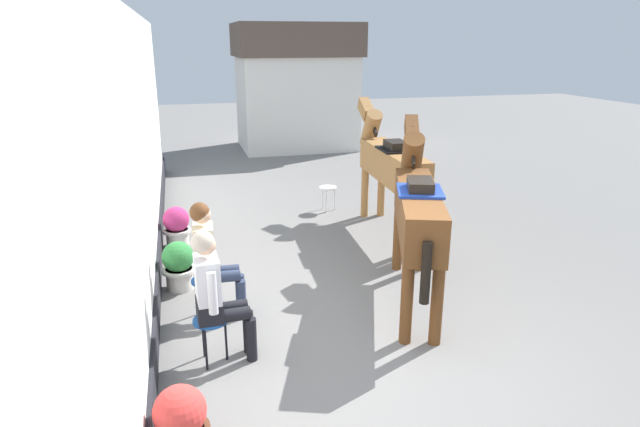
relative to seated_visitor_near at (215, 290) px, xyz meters
name	(u,v)px	position (x,y,z in m)	size (l,w,h in m)	color
ground_plane	(316,241)	(1.77, 3.05, -0.78)	(40.00, 40.00, 0.00)	slate
pub_facade_wall	(132,180)	(-0.78, 1.55, 0.76)	(0.34, 14.00, 3.40)	white
distant_cottage	(296,85)	(3.17, 10.83, 1.02)	(3.40, 2.60, 3.50)	silver
seated_visitor_near	(215,290)	(0.00, 0.00, 0.00)	(0.61, 0.49, 1.39)	#194C99
seated_visitor_far	(210,255)	(0.02, 0.93, 0.00)	(0.61, 0.49, 1.39)	#194C99
saddled_horse_near	(417,208)	(2.45, 0.83, 0.38)	(1.28, 2.86, 2.06)	brown
saddled_horse_far	(390,163)	(3.05, 3.18, 0.38)	(0.54, 3.00, 2.06)	#9E6B38
flower_planter_nearest	(181,424)	(-0.38, -1.29, -0.44)	(0.43, 0.43, 0.64)	brown
flower_planter_inner_far	(179,265)	(-0.35, 1.80, -0.44)	(0.43, 0.43, 0.64)	beige
flower_planter_farthest	(177,226)	(-0.36, 3.35, -0.44)	(0.43, 0.43, 0.64)	beige
spare_stool_white	(328,190)	(2.39, 4.53, -0.38)	(0.32, 0.32, 0.46)	white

